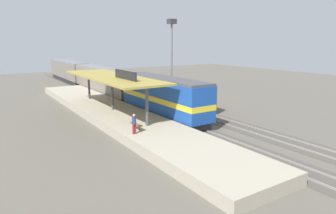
# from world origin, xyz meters

# --- Properties ---
(ground_plane) EXTENTS (120.00, 120.00, 0.00)m
(ground_plane) POSITION_xyz_m (2.00, 0.00, 0.00)
(ground_plane) COLOR #5B564C
(track_near) EXTENTS (3.20, 110.00, 0.16)m
(track_near) POSITION_xyz_m (0.00, 0.00, 0.03)
(track_near) COLOR #4E4941
(track_near) RESTS_ON ground
(track_far) EXTENTS (3.20, 110.00, 0.16)m
(track_far) POSITION_xyz_m (4.60, 0.00, 0.03)
(track_far) COLOR #4E4941
(track_far) RESTS_ON ground
(platform) EXTENTS (6.00, 44.00, 0.90)m
(platform) POSITION_xyz_m (-4.60, 0.00, 0.45)
(platform) COLOR #A89E89
(platform) RESTS_ON ground
(station_canopy) EXTENTS (5.20, 18.00, 4.70)m
(station_canopy) POSITION_xyz_m (-4.60, -0.09, 4.53)
(station_canopy) COLOR #47474C
(station_canopy) RESTS_ON platform
(platform_bench) EXTENTS (0.44, 1.70, 0.50)m
(platform_bench) POSITION_xyz_m (-6.00, -8.52, 1.34)
(platform_bench) COLOR #333338
(platform_bench) RESTS_ON platform
(locomotive) EXTENTS (2.93, 14.43, 4.44)m
(locomotive) POSITION_xyz_m (0.00, -3.34, 2.41)
(locomotive) COLOR #28282D
(locomotive) RESTS_ON track_near
(passenger_carriage_front) EXTENTS (2.90, 20.00, 4.24)m
(passenger_carriage_front) POSITION_xyz_m (0.00, 14.66, 2.31)
(passenger_carriage_front) COLOR #28282D
(passenger_carriage_front) RESTS_ON track_near
(passenger_carriage_rear) EXTENTS (2.90, 20.00, 4.24)m
(passenger_carriage_rear) POSITION_xyz_m (0.00, 35.46, 2.31)
(passenger_carriage_rear) COLOR #28282D
(passenger_carriage_rear) RESTS_ON track_near
(freight_car) EXTENTS (2.80, 12.00, 3.54)m
(freight_car) POSITION_xyz_m (4.60, 0.37, 1.97)
(freight_car) COLOR #28282D
(freight_car) RESTS_ON track_far
(light_mast) EXTENTS (1.10, 1.10, 11.70)m
(light_mast) POSITION_xyz_m (7.80, 6.63, 8.40)
(light_mast) COLOR slate
(light_mast) RESTS_ON ground
(person_waiting) EXTENTS (0.34, 0.34, 1.71)m
(person_waiting) POSITION_xyz_m (-6.74, -9.65, 1.85)
(person_waiting) COLOR maroon
(person_waiting) RESTS_ON platform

